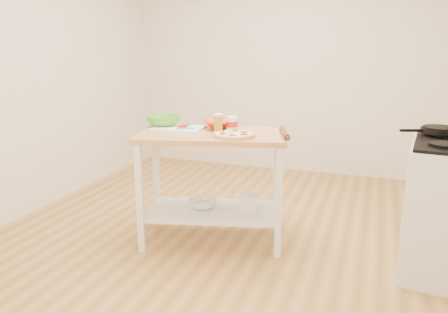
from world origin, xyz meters
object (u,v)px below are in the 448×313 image
pizza (234,135)px  spatula (185,128)px  shelf_glass_bowl (203,204)px  shelf_bin (249,202)px  cutting_board (178,128)px  green_bowl (164,121)px  rolling_pin (284,133)px  beer_pint (218,123)px  skillet (439,131)px  yogurt_tub (232,124)px  prep_island (212,164)px  knife (171,125)px  orange_bowl (221,124)px

pizza → spatula: 0.46m
shelf_glass_bowl → shelf_bin: (0.37, 0.09, 0.03)m
cutting_board → pizza: bearing=-20.1°
pizza → green_bowl: (-0.69, 0.21, 0.03)m
rolling_pin → shelf_glass_bowl: size_ratio=1.60×
green_bowl → beer_pint: size_ratio=1.94×
spatula → shelf_glass_bowl: 0.64m
skillet → shelf_bin: 1.51m
cutting_board → yogurt_tub: 0.46m
prep_island → beer_pint: bearing=44.1°
cutting_board → beer_pint: 0.38m
prep_island → beer_pint: beer_pint is taller
green_bowl → beer_pint: bearing=-10.4°
knife → shelf_glass_bowl: knife is taller
shelf_bin → spatula: bearing=-171.0°
rolling_pin → shelf_glass_bowl: (-0.65, -0.07, -0.63)m
knife → green_bowl: green_bowl is taller
yogurt_tub → knife: bearing=-179.3°
knife → orange_bowl: bearing=-11.6°
skillet → orange_bowl: skillet is taller
prep_island → spatula: (-0.24, 0.02, 0.27)m
shelf_bin → knife: bearing=179.0°
knife → beer_pint: 0.46m
rolling_pin → shelf_bin: bearing=174.4°
pizza → yogurt_tub: 0.23m
cutting_board → shelf_glass_bowl: (0.24, -0.06, -0.61)m
orange_bowl → shelf_glass_bowl: 0.67m
yogurt_tub → skillet: bearing=5.4°
beer_pint → shelf_bin: bearing=15.9°
spatula → green_bowl: size_ratio=0.50×
cutting_board → beer_pint: (0.37, -0.04, 0.07)m
cutting_board → green_bowl: 0.17m
prep_island → orange_bowl: orange_bowl is taller
knife → orange_bowl: size_ratio=0.90×
yogurt_tub → beer_pint: bearing=-133.3°
pizza → beer_pint: beer_pint is taller
skillet → rolling_pin: bearing=171.5°
beer_pint → shelf_bin: beer_pint is taller
pizza → rolling_pin: bearing=24.5°
prep_island → rolling_pin: rolling_pin is taller
shelf_glass_bowl → shelf_bin: bearing=14.2°
yogurt_tub → spatula: bearing=-164.4°
beer_pint → yogurt_tub: size_ratio=0.71×
pizza → shelf_glass_bowl: 0.69m
skillet → yogurt_tub: (-1.51, -0.14, -0.02)m
orange_bowl → shelf_glass_bowl: orange_bowl is taller
prep_island → rolling_pin: size_ratio=3.47×
prep_island → beer_pint: size_ratio=8.57×
shelf_glass_bowl → spatula: bearing=175.8°
pizza → yogurt_tub: size_ratio=1.51×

